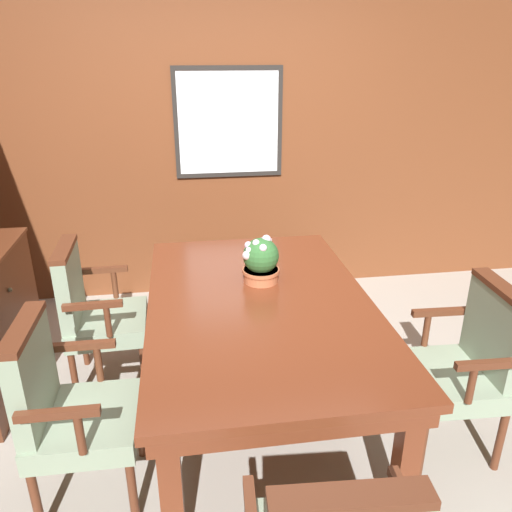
# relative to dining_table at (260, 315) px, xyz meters

# --- Properties ---
(ground_plane) EXTENTS (14.00, 14.00, 0.00)m
(ground_plane) POSITION_rel_dining_table_xyz_m (-0.02, -0.13, -0.65)
(ground_plane) COLOR #A39E93
(wall_back) EXTENTS (7.20, 0.08, 2.45)m
(wall_back) POSITION_rel_dining_table_xyz_m (-0.02, 1.74, 0.58)
(wall_back) COLOR brown
(wall_back) RESTS_ON ground_plane
(dining_table) EXTENTS (1.20, 1.92, 0.74)m
(dining_table) POSITION_rel_dining_table_xyz_m (0.00, 0.00, 0.00)
(dining_table) COLOR maroon
(dining_table) RESTS_ON ground_plane
(chair_left_far) EXTENTS (0.49, 0.54, 0.94)m
(chair_left_far) POSITION_rel_dining_table_xyz_m (-0.96, 0.45, -0.13)
(chair_left_far) COLOR #562B19
(chair_left_far) RESTS_ON ground_plane
(chair_left_near) EXTENTS (0.48, 0.53, 0.94)m
(chair_left_near) POSITION_rel_dining_table_xyz_m (-0.95, -0.46, -0.13)
(chair_left_near) COLOR #562B19
(chair_left_near) RESTS_ON ground_plane
(chair_right_near) EXTENTS (0.49, 0.54, 0.94)m
(chair_right_near) POSITION_rel_dining_table_xyz_m (1.00, -0.41, -0.13)
(chair_right_near) COLOR #562B19
(chair_right_near) RESTS_ON ground_plane
(potted_plant) EXTENTS (0.22, 0.22, 0.28)m
(potted_plant) POSITION_rel_dining_table_xyz_m (0.04, 0.24, 0.22)
(potted_plant) COLOR #B2603D
(potted_plant) RESTS_ON dining_table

